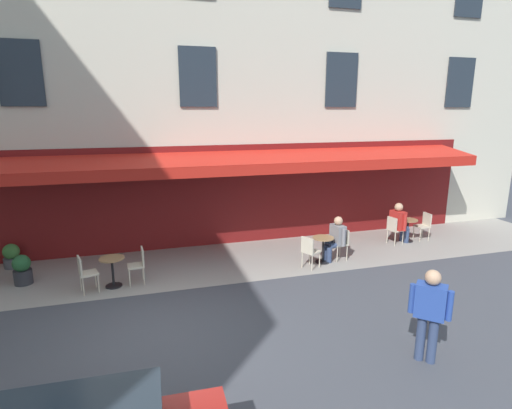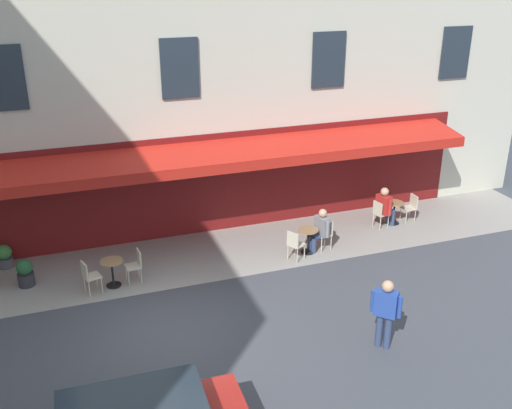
{
  "view_description": "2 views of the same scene",
  "coord_description": "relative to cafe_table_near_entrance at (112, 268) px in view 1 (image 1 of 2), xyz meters",
  "views": [
    {
      "loc": [
        0.13,
        7.43,
        4.28
      ],
      "look_at": [
        -3.12,
        -3.84,
        1.51
      ],
      "focal_mm": 28.41,
      "sensor_mm": 36.0,
      "label": 1
    },
    {
      "loc": [
        1.86,
        11.56,
        8.0
      ],
      "look_at": [
        -3.6,
        -3.95,
        1.14
      ],
      "focal_mm": 40.98,
      "sensor_mm": 36.0,
      "label": 2
    }
  ],
  "objects": [
    {
      "name": "cafe_chair_cream_back_row",
      "position": [
        -6.29,
        -0.15,
        0.06
      ],
      "size": [
        0.46,
        0.46,
        0.91
      ],
      "color": "beige",
      "rests_on": "ground_plane"
    },
    {
      "name": "cafe_table_streetside",
      "position": [
        -5.67,
        -0.05,
        0.0
      ],
      "size": [
        0.6,
        0.6,
        0.75
      ],
      "color": "black",
      "rests_on": "ground_plane"
    },
    {
      "name": "cafe_chair_cream_corner_right",
      "position": [
        0.61,
        0.18,
        0.06
      ],
      "size": [
        0.5,
        0.5,
        0.91
      ],
      "color": "beige",
      "rests_on": "ground_plane"
    },
    {
      "name": "potted_plant_entrance_left",
      "position": [
        2.18,
        -0.79,
        -0.11
      ],
      "size": [
        0.43,
        0.43,
        0.76
      ],
      "color": "#2D2D33",
      "rests_on": "ground_plane"
    },
    {
      "name": "sidewalk_cafe_terrace",
      "position": [
        -4.19,
        -0.92,
        -0.49
      ],
      "size": [
        20.5,
        3.2,
        0.01
      ],
      "primitive_type": "cube",
      "color": "gray",
      "rests_on": "ground_plane"
    },
    {
      "name": "cafe_chair_cream_by_window",
      "position": [
        -9.82,
        -1.03,
        0.06
      ],
      "size": [
        0.4,
        0.4,
        0.91
      ],
      "color": "beige",
      "rests_on": "ground_plane"
    },
    {
      "name": "cafe_table_mid_terrace",
      "position": [
        -9.19,
        -1.03,
        0.0
      ],
      "size": [
        0.6,
        0.6,
        0.75
      ],
      "color": "black",
      "rests_on": "ground_plane"
    },
    {
      "name": "cafe_chair_cream_under_awning",
      "position": [
        -0.63,
        -0.05,
        0.06
      ],
      "size": [
        0.43,
        0.43,
        0.91
      ],
      "color": "beige",
      "rests_on": "ground_plane"
    },
    {
      "name": "walking_pedestrian_in_blue",
      "position": [
        -5.37,
        4.71,
        0.49
      ],
      "size": [
        0.54,
        0.54,
        1.68
      ],
      "color": "navy",
      "rests_on": "ground_plane"
    },
    {
      "name": "potted_plant_mid_terrace",
      "position": [
        2.76,
        -2.09,
        -0.16
      ],
      "size": [
        0.44,
        0.44,
        0.68
      ],
      "color": "#4C4C51",
      "rests_on": "ground_plane"
    },
    {
      "name": "cafe_chair_cream_near_door",
      "position": [
        -8.57,
        -0.91,
        0.06
      ],
      "size": [
        0.47,
        0.47,
        0.91
      ],
      "color": "beige",
      "rests_on": "ground_plane"
    },
    {
      "name": "ground_plane",
      "position": [
        -0.94,
        2.48,
        -0.49
      ],
      "size": [
        70.0,
        70.0,
        0.0
      ],
      "primitive_type": "plane",
      "color": "#42444C"
    },
    {
      "name": "cafe_building_facade",
      "position": [
        -4.94,
        -7.01,
        7.0
      ],
      "size": [
        20.0,
        10.7,
        15.0
      ],
      "color": "beige",
      "rests_on": "ground_plane"
    },
    {
      "name": "cafe_chair_cream_corner_left",
      "position": [
        -5.11,
        0.26,
        0.06
      ],
      "size": [
        0.54,
        0.54,
        0.91
      ],
      "color": "beige",
      "rests_on": "ground_plane"
    },
    {
      "name": "seated_patron_in_red",
      "position": [
        -8.78,
        -0.95,
        0.23
      ],
      "size": [
        0.63,
        0.7,
        1.36
      ],
      "color": "navy",
      "rests_on": "ground_plane"
    },
    {
      "name": "cafe_table_near_entrance",
      "position": [
        0.0,
        0.0,
        0.0
      ],
      "size": [
        0.6,
        0.6,
        0.75
      ],
      "color": "black",
      "rests_on": "ground_plane"
    },
    {
      "name": "seated_companion_in_grey",
      "position": [
        -6.08,
        -0.11,
        0.21
      ],
      "size": [
        0.58,
        0.66,
        1.3
      ],
      "color": "navy",
      "rests_on": "ground_plane"
    }
  ]
}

